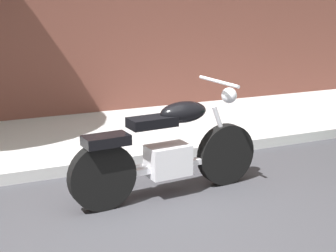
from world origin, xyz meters
TOP-DOWN VIEW (x-y plane):
  - ground_plane at (0.00, 0.00)m, footprint 60.00×60.00m
  - sidewalk at (0.00, 2.84)m, footprint 18.29×2.47m
  - motorcycle at (0.48, 0.63)m, footprint 2.13×0.70m

SIDE VIEW (x-z plane):
  - ground_plane at x=0.00m, z-range 0.00..0.00m
  - sidewalk at x=0.00m, z-range 0.00..0.14m
  - motorcycle at x=0.48m, z-range -0.11..1.07m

